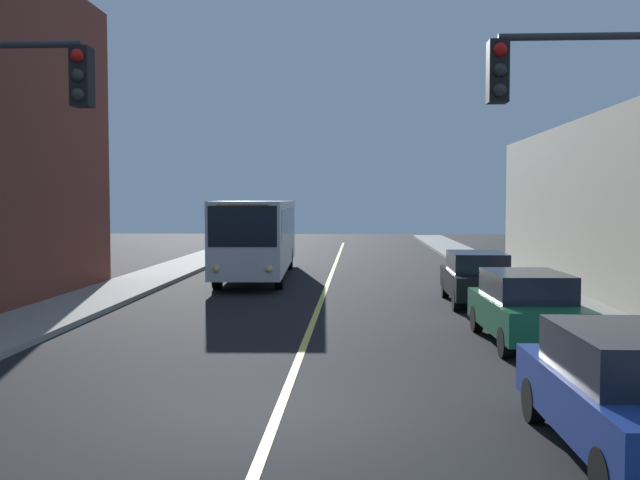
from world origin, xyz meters
name	(u,v)px	position (x,y,z in m)	size (l,w,h in m)	color
ground_plane	(278,415)	(0.00, 0.00, 0.00)	(120.00, 120.00, 0.00)	black
sidewalk_left	(68,309)	(-7.25, 10.00, 0.07)	(2.50, 90.00, 0.15)	gray
sidewalk_right	(574,313)	(7.25, 10.00, 0.07)	(2.50, 90.00, 0.15)	gray
lane_stripe_center	(325,291)	(0.00, 15.00, 0.01)	(0.16, 60.00, 0.01)	#D8CC4C
city_bus	(258,234)	(-3.02, 19.78, 1.82)	(3.12, 12.24, 3.20)	silver
parked_car_blue	(631,392)	(4.60, -1.65, 0.84)	(1.90, 4.44, 1.62)	navy
parked_car_green	(526,307)	(4.96, 5.75, 0.84)	(1.96, 4.46, 1.62)	#196038
parked_car_black	(477,277)	(4.87, 12.12, 0.84)	(1.84, 4.41, 1.62)	black
traffic_signal_right_corner	(620,133)	(5.41, 1.26, 4.30)	(3.75, 0.48, 6.00)	#2D2D33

